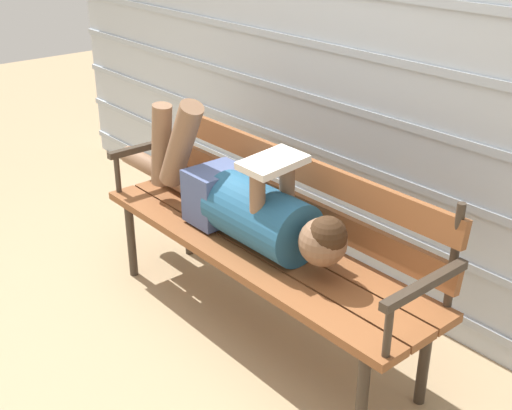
% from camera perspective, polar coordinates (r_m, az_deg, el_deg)
% --- Properties ---
extents(ground_plane, '(12.00, 12.00, 0.00)m').
position_cam_1_polar(ground_plane, '(3.02, -2.39, -11.74)').
color(ground_plane, tan).
extents(house_siding, '(5.25, 0.08, 2.35)m').
position_cam_1_polar(house_siding, '(3.05, 9.68, 12.74)').
color(house_siding, '#B2BCC6').
rests_on(house_siding, ground).
extents(park_bench, '(1.78, 0.47, 0.86)m').
position_cam_1_polar(park_bench, '(2.88, 1.04, -2.12)').
color(park_bench, brown).
rests_on(park_bench, ground).
extents(reclining_person, '(1.66, 0.27, 0.56)m').
position_cam_1_polar(reclining_person, '(2.86, -1.40, 0.36)').
color(reclining_person, '#23567A').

